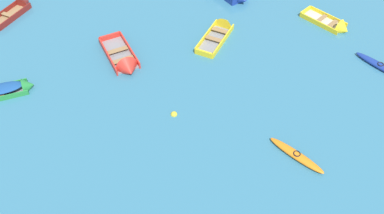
{
  "coord_description": "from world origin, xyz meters",
  "views": [
    {
      "loc": [
        -0.91,
        5.67,
        17.48
      ],
      "look_at": [
        0.0,
        21.36,
        0.15
      ],
      "focal_mm": 36.03,
      "sensor_mm": 36.0,
      "label": 1
    }
  ],
  "objects_px": {
    "rowboat_red_back_row_left": "(125,63)",
    "mooring_buoy_near_foreground": "(174,115)",
    "rowboat_yellow_far_back": "(221,29)",
    "rowboat_green_back_row_right": "(13,88)",
    "rowboat_yellow_distant_center": "(335,26)",
    "rowboat_maroon_center": "(19,8)",
    "kayak_orange_cluster_inner": "(296,155)",
    "kayak_deep_blue_near_right": "(380,66)"
  },
  "relations": [
    {
      "from": "rowboat_red_back_row_left",
      "to": "mooring_buoy_near_foreground",
      "type": "xyz_separation_m",
      "value": [
        3.18,
        -4.59,
        -0.22
      ]
    },
    {
      "from": "rowboat_yellow_far_back",
      "to": "rowboat_green_back_row_right",
      "type": "bearing_deg",
      "value": -158.39
    },
    {
      "from": "rowboat_yellow_distant_center",
      "to": "mooring_buoy_near_foreground",
      "type": "xyz_separation_m",
      "value": [
        -12.34,
        -7.96,
        -0.17
      ]
    },
    {
      "from": "rowboat_maroon_center",
      "to": "kayak_orange_cluster_inner",
      "type": "height_order",
      "value": "rowboat_maroon_center"
    },
    {
      "from": "kayak_deep_blue_near_right",
      "to": "rowboat_yellow_far_back",
      "type": "bearing_deg",
      "value": 155.8
    },
    {
      "from": "rowboat_green_back_row_right",
      "to": "kayak_deep_blue_near_right",
      "type": "xyz_separation_m",
      "value": [
        24.06,
        0.88,
        -0.11
      ]
    },
    {
      "from": "kayak_deep_blue_near_right",
      "to": "rowboat_yellow_far_back",
      "type": "xyz_separation_m",
      "value": [
        -10.24,
        4.6,
        0.03
      ]
    },
    {
      "from": "kayak_orange_cluster_inner",
      "to": "mooring_buoy_near_foreground",
      "type": "bearing_deg",
      "value": 152.32
    },
    {
      "from": "rowboat_maroon_center",
      "to": "rowboat_yellow_distant_center",
      "type": "bearing_deg",
      "value": -8.71
    },
    {
      "from": "rowboat_maroon_center",
      "to": "rowboat_red_back_row_left",
      "type": "xyz_separation_m",
      "value": [
        8.79,
        -7.09,
        0.02
      ]
    },
    {
      "from": "rowboat_green_back_row_right",
      "to": "kayak_deep_blue_near_right",
      "type": "distance_m",
      "value": 24.08
    },
    {
      "from": "rowboat_yellow_distant_center",
      "to": "rowboat_green_back_row_right",
      "type": "height_order",
      "value": "rowboat_yellow_distant_center"
    },
    {
      "from": "rowboat_maroon_center",
      "to": "rowboat_green_back_row_right",
      "type": "relative_size",
      "value": 1.15
    },
    {
      "from": "rowboat_maroon_center",
      "to": "kayak_orange_cluster_inner",
      "type": "bearing_deg",
      "value": -39.2
    },
    {
      "from": "kayak_deep_blue_near_right",
      "to": "rowboat_yellow_distant_center",
      "type": "bearing_deg",
      "value": 109.64
    },
    {
      "from": "rowboat_red_back_row_left",
      "to": "rowboat_yellow_far_back",
      "type": "height_order",
      "value": "rowboat_red_back_row_left"
    },
    {
      "from": "rowboat_green_back_row_right",
      "to": "rowboat_yellow_far_back",
      "type": "distance_m",
      "value": 14.87
    },
    {
      "from": "rowboat_maroon_center",
      "to": "rowboat_yellow_far_back",
      "type": "distance_m",
      "value": 16.13
    },
    {
      "from": "kayak_orange_cluster_inner",
      "to": "mooring_buoy_near_foreground",
      "type": "xyz_separation_m",
      "value": [
        -6.61,
        3.47,
        -0.16
      ]
    },
    {
      "from": "rowboat_yellow_far_back",
      "to": "rowboat_maroon_center",
      "type": "bearing_deg",
      "value": 166.82
    },
    {
      "from": "rowboat_yellow_far_back",
      "to": "mooring_buoy_near_foreground",
      "type": "bearing_deg",
      "value": -114.95
    },
    {
      "from": "rowboat_red_back_row_left",
      "to": "kayak_deep_blue_near_right",
      "type": "xyz_separation_m",
      "value": [
        17.15,
        -1.19,
        -0.05
      ]
    },
    {
      "from": "rowboat_yellow_distant_center",
      "to": "rowboat_green_back_row_right",
      "type": "relative_size",
      "value": 1.07
    },
    {
      "from": "rowboat_maroon_center",
      "to": "rowboat_yellow_far_back",
      "type": "relative_size",
      "value": 0.89
    },
    {
      "from": "rowboat_maroon_center",
      "to": "kayak_deep_blue_near_right",
      "type": "distance_m",
      "value": 27.23
    },
    {
      "from": "kayak_deep_blue_near_right",
      "to": "mooring_buoy_near_foreground",
      "type": "xyz_separation_m",
      "value": [
        -13.96,
        -3.41,
        -0.17
      ]
    },
    {
      "from": "rowboat_maroon_center",
      "to": "kayak_deep_blue_near_right",
      "type": "relative_size",
      "value": 1.23
    },
    {
      "from": "rowboat_green_back_row_right",
      "to": "kayak_orange_cluster_inner",
      "type": "bearing_deg",
      "value": -19.75
    },
    {
      "from": "kayak_deep_blue_near_right",
      "to": "mooring_buoy_near_foreground",
      "type": "height_order",
      "value": "kayak_deep_blue_near_right"
    },
    {
      "from": "rowboat_green_back_row_right",
      "to": "kayak_orange_cluster_inner",
      "type": "distance_m",
      "value": 17.75
    },
    {
      "from": "kayak_orange_cluster_inner",
      "to": "mooring_buoy_near_foreground",
      "type": "relative_size",
      "value": 7.08
    },
    {
      "from": "rowboat_maroon_center",
      "to": "kayak_orange_cluster_inner",
      "type": "relative_size",
      "value": 1.4
    },
    {
      "from": "rowboat_maroon_center",
      "to": "rowboat_red_back_row_left",
      "type": "bearing_deg",
      "value": -38.9
    },
    {
      "from": "rowboat_yellow_distant_center",
      "to": "mooring_buoy_near_foreground",
      "type": "height_order",
      "value": "rowboat_yellow_distant_center"
    },
    {
      "from": "kayak_orange_cluster_inner",
      "to": "rowboat_green_back_row_right",
      "type": "bearing_deg",
      "value": 160.25
    },
    {
      "from": "rowboat_maroon_center",
      "to": "mooring_buoy_near_foreground",
      "type": "distance_m",
      "value": 16.74
    },
    {
      "from": "rowboat_yellow_distant_center",
      "to": "kayak_orange_cluster_inner",
      "type": "xyz_separation_m",
      "value": [
        -5.73,
        -11.43,
        -0.02
      ]
    },
    {
      "from": "rowboat_red_back_row_left",
      "to": "rowboat_yellow_far_back",
      "type": "xyz_separation_m",
      "value": [
        6.91,
        3.42,
        -0.02
      ]
    },
    {
      "from": "rowboat_red_back_row_left",
      "to": "rowboat_green_back_row_right",
      "type": "bearing_deg",
      "value": -163.41
    },
    {
      "from": "rowboat_maroon_center",
      "to": "mooring_buoy_near_foreground",
      "type": "height_order",
      "value": "rowboat_maroon_center"
    },
    {
      "from": "kayak_deep_blue_near_right",
      "to": "rowboat_red_back_row_left",
      "type": "bearing_deg",
      "value": 176.05
    },
    {
      "from": "kayak_orange_cluster_inner",
      "to": "rowboat_yellow_far_back",
      "type": "height_order",
      "value": "rowboat_yellow_far_back"
    }
  ]
}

